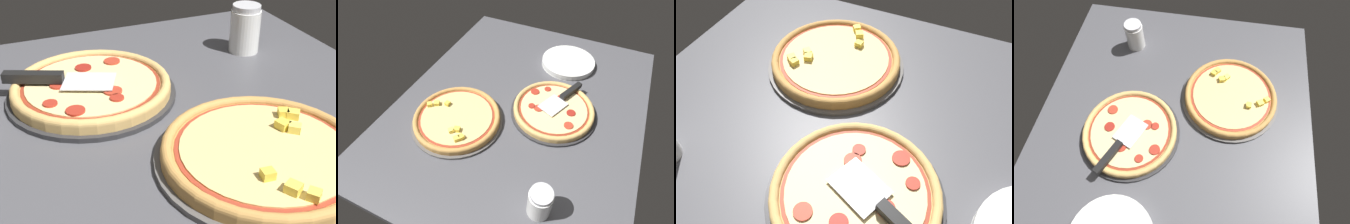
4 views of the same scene
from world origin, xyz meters
The scene contains 8 objects.
ground_plane centered at (0.00, 0.00, -1.80)cm, with size 122.20×98.35×3.60cm, color #4C4C51.
pizza_pan_front centered at (1.00, -13.95, 0.50)cm, with size 34.42×34.42×1.00cm, color #2D2D30.
pizza_front centered at (1.01, -13.94, 2.35)cm, with size 32.35×32.35×2.65cm.
pizza_pan_back centered at (-18.96, 19.13, 0.50)cm, with size 36.00×36.00×1.00cm, color #565451.
pizza_back centered at (-18.99, 19.14, 2.36)cm, with size 33.84×33.84×3.52cm.
serving_spatula centered at (9.12, -16.66, 4.42)cm, with size 22.44×13.43×2.00cm.
plate_stack centered at (34.78, -10.87, 1.40)cm, with size 25.12×25.12×2.80cm.
parmesan_shaker centered at (-39.53, -22.06, 5.76)cm, with size 7.27×7.27×11.71cm.
Camera 2 is at (-72.48, -26.21, 79.48)cm, focal length 28.00 mm.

